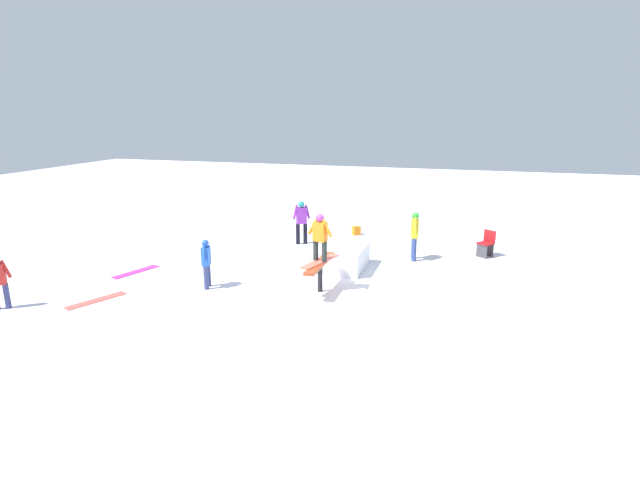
% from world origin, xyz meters
% --- Properties ---
extents(ground_plane, '(60.00, 60.00, 0.00)m').
position_xyz_m(ground_plane, '(0.00, 0.00, 0.00)').
color(ground_plane, white).
extents(rail_feature, '(2.00, 0.30, 0.84)m').
position_xyz_m(rail_feature, '(0.00, 0.00, 0.69)').
color(rail_feature, black).
rests_on(rail_feature, ground).
extents(snow_kicker_ramp, '(1.81, 1.52, 0.69)m').
position_xyz_m(snow_kicker_ramp, '(-2.13, 0.02, 0.35)').
color(snow_kicker_ramp, white).
rests_on(snow_kicker_ramp, ground).
extents(main_rider_on_rail, '(1.56, 0.76, 1.31)m').
position_xyz_m(main_rider_on_rail, '(0.00, 0.00, 1.47)').
color(main_rider_on_rail, '#F6634D').
rests_on(main_rider_on_rail, rail_feature).
extents(bystander_purple, '(0.39, 0.61, 1.58)m').
position_xyz_m(bystander_purple, '(-4.54, -2.04, 0.89)').
color(bystander_purple, black).
rests_on(bystander_purple, ground).
extents(bystander_blue, '(0.57, 0.26, 1.37)m').
position_xyz_m(bystander_blue, '(0.59, -3.06, 0.77)').
color(bystander_blue, '#384070').
rests_on(bystander_blue, ground).
extents(bystander_yellow, '(0.70, 0.28, 1.58)m').
position_xyz_m(bystander_yellow, '(-3.67, 2.10, 0.89)').
color(bystander_yellow, navy).
rests_on(bystander_yellow, ground).
extents(loose_snowboard_coral, '(1.51, 0.89, 0.02)m').
position_xyz_m(loose_snowboard_coral, '(2.29, -5.33, 0.01)').
color(loose_snowboard_coral, '#E65A4F').
rests_on(loose_snowboard_coral, ground).
extents(loose_snowboard_magenta, '(1.51, 0.75, 0.02)m').
position_xyz_m(loose_snowboard_magenta, '(0.00, -5.81, 0.01)').
color(loose_snowboard_magenta, '#D02EA2').
rests_on(loose_snowboard_magenta, ground).
extents(folding_chair, '(0.62, 0.62, 0.88)m').
position_xyz_m(folding_chair, '(-4.74, 4.38, 0.41)').
color(folding_chair, '#3F3F44').
rests_on(folding_chair, ground).
extents(backpack_on_snow, '(0.36, 0.37, 0.34)m').
position_xyz_m(backpack_on_snow, '(-6.42, -0.42, 0.17)').
color(backpack_on_snow, orange).
rests_on(backpack_on_snow, ground).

